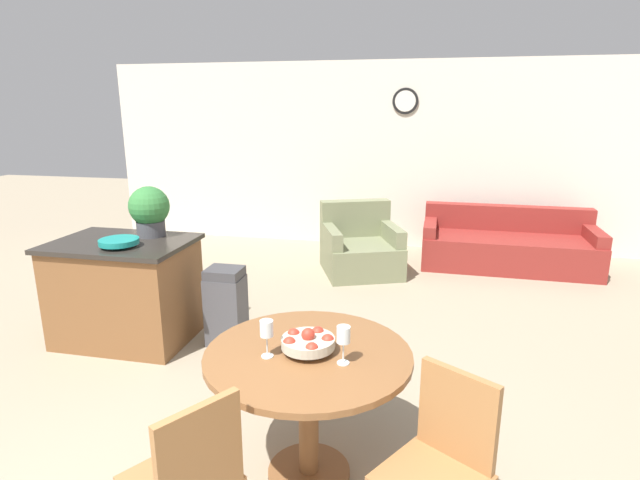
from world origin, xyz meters
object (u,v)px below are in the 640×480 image
object	(u,v)px
dining_chair_near_left	(188,477)
dining_chair_near_right	(441,460)
trash_bin	(226,306)
armchair	(360,249)
kitchen_island	(126,290)
wine_glass_right	(343,336)
teal_bowl	(119,242)
couch	(507,246)
fruit_bowl	(308,342)
potted_plant	(149,210)
wine_glass_left	(267,330)
dining_table	(308,382)

from	to	relation	value
dining_chair_near_left	dining_chair_near_right	world-z (taller)	same
trash_bin	armchair	size ratio (longest dim) A/B	0.58
dining_chair_near_right	kitchen_island	distance (m)	3.22
wine_glass_right	armchair	world-z (taller)	wine_glass_right
dining_chair_near_left	teal_bowl	bearing A→B (deg)	71.66
wine_glass_right	couch	world-z (taller)	wine_glass_right
dining_chair_near_right	trash_bin	bearing A→B (deg)	-12.88
fruit_bowl	couch	xyz separation A→B (m)	(1.66, 4.36, -0.57)
teal_bowl	potted_plant	world-z (taller)	potted_plant
fruit_bowl	wine_glass_right	bearing A→B (deg)	-21.78
dining_chair_near_left	potted_plant	bearing A→B (deg)	65.39
wine_glass_right	trash_bin	distance (m)	2.12
dining_chair_near_right	wine_glass_right	distance (m)	0.72
trash_bin	wine_glass_left	bearing A→B (deg)	-60.08
kitchen_island	potted_plant	size ratio (longest dim) A/B	2.63
fruit_bowl	potted_plant	bearing A→B (deg)	139.04
couch	armchair	size ratio (longest dim) A/B	1.84
dining_table	kitchen_island	world-z (taller)	kitchen_island
dining_chair_near_left	trash_bin	xyz separation A→B (m)	(-0.74, 2.18, -0.16)
fruit_bowl	dining_chair_near_left	bearing A→B (deg)	-117.44
dining_chair_near_left	wine_glass_left	xyz separation A→B (m)	(0.17, 0.61, 0.43)
dining_chair_near_left	dining_table	bearing A→B (deg)	5.27
dining_chair_near_right	wine_glass_left	distance (m)	1.03
dining_chair_near_right	wine_glass_right	size ratio (longest dim) A/B	4.43
wine_glass_left	potted_plant	distance (m)	2.37
dining_chair_near_left	potted_plant	world-z (taller)	potted_plant
kitchen_island	armchair	size ratio (longest dim) A/B	0.99
wine_glass_left	wine_glass_right	world-z (taller)	same
dining_chair_near_left	couch	distance (m)	5.46
potted_plant	armchair	xyz separation A→B (m)	(1.62, 2.13, -0.87)
fruit_bowl	armchair	xyz separation A→B (m)	(-0.22, 3.73, -0.54)
dining_table	dining_chair_near_right	world-z (taller)	dining_chair_near_right
dining_chair_near_left	armchair	distance (m)	4.44
wine_glass_right	armchair	distance (m)	3.89
dining_table	couch	bearing A→B (deg)	69.23
wine_glass_right	trash_bin	bearing A→B (deg)	129.94
kitchen_island	couch	distance (m)	4.73
armchair	wine_glass_left	bearing A→B (deg)	-111.33
trash_bin	couch	world-z (taller)	couch
kitchen_island	couch	world-z (taller)	kitchen_island
trash_bin	armchair	distance (m)	2.42
armchair	teal_bowl	bearing A→B (deg)	-145.41
dining_table	couch	distance (m)	4.68
dining_chair_near_right	couch	bearing A→B (deg)	-68.64
potted_plant	trash_bin	size ratio (longest dim) A/B	0.65
dining_chair_near_left	wine_glass_right	world-z (taller)	wine_glass_right
teal_bowl	couch	bearing A→B (deg)	41.56
potted_plant	couch	size ratio (longest dim) A/B	0.21
wine_glass_left	trash_bin	xyz separation A→B (m)	(-0.91, 1.57, -0.58)
fruit_bowl	kitchen_island	size ratio (longest dim) A/B	0.24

